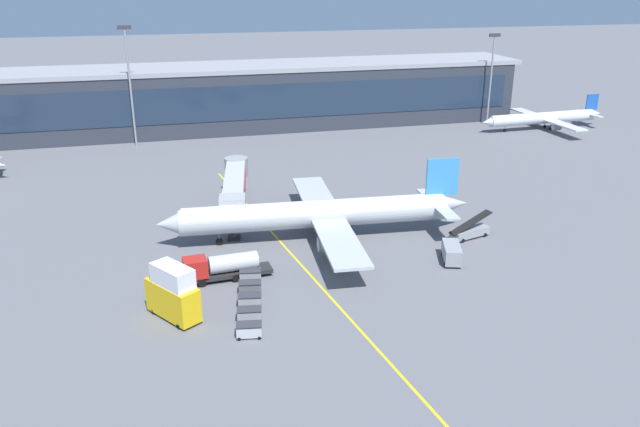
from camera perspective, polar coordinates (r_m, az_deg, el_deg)
The scene contains 17 objects.
ground_plane at distance 84.67m, azimuth 0.84°, elevation -3.90°, with size 700.00×700.00×0.00m, color slate.
apron_lead_in_line at distance 85.43m, azimuth -2.57°, elevation -3.69°, with size 0.30×80.00×0.01m, color yellow.
terminal_building at distance 155.88m, azimuth -13.48°, elevation 9.93°, with size 173.85×19.12×15.16m.
main_airliner at distance 89.09m, azimuth -0.19°, elevation -0.02°, with size 44.68×35.68×10.87m.
jet_bridge at distance 99.27m, azimuth -7.67°, elevation 2.63°, with size 7.09×23.23×6.43m.
fuel_tanker at distance 78.74m, azimuth -8.83°, elevation -4.75°, with size 10.95×3.26×3.25m.
crew_van at distance 84.67m, azimuth 11.77°, elevation -3.39°, with size 3.59×5.41×2.30m.
catering_lift at distance 70.72m, azimuth -13.12°, elevation -6.96°, with size 5.82×7.06×6.30m.
belt_loader at distance 92.77m, azimuth 13.36°, elevation -1.56°, with size 7.00×3.45×3.49m.
baggage_cart_0 at distance 67.09m, azimuth -6.41°, elevation -10.36°, with size 2.86×1.99×1.48m.
baggage_cart_1 at distance 69.85m, azimuth -6.37°, elevation -9.01°, with size 2.86×1.99×1.48m.
baggage_cart_2 at distance 72.65m, azimuth -6.34°, elevation -7.76°, with size 2.86×1.99×1.48m.
baggage_cart_3 at distance 75.48m, azimuth -6.32°, elevation -6.61°, with size 2.86×1.99×1.48m.
baggage_cart_4 at distance 78.34m, azimuth -6.29°, elevation -5.54°, with size 2.86×1.99×1.48m.
commuter_jet_near at distance 164.06m, azimuth 19.48°, elevation 8.12°, with size 33.19×26.52×7.81m.
apron_light_mast_0 at distance 164.13m, azimuth 15.18°, elevation 12.22°, with size 2.80×0.50×22.08m.
apron_light_mast_1 at distance 142.98m, azimuth -16.79°, elevation 11.62°, with size 2.80×0.50×25.49m.
Camera 1 is at (-20.61, -74.17, 35.27)m, focal length 35.53 mm.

